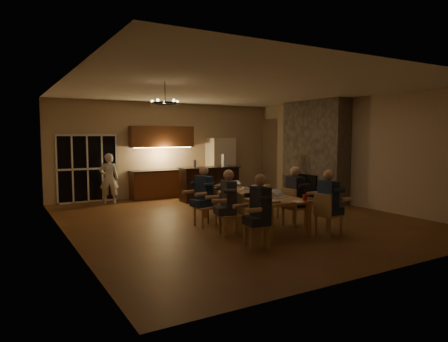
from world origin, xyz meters
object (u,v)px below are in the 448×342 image
at_px(laptop_a, 272,196).
at_px(refrigerator, 221,166).
at_px(plate_far, 246,188).
at_px(laptop_f, 236,183).
at_px(person_right_near, 328,203).
at_px(can_silver, 273,195).
at_px(chair_left_near, 257,224).
at_px(person_left_far, 204,196).
at_px(standing_person, 109,179).
at_px(redcup_mid, 228,190).
at_px(plate_near, 277,195).
at_px(laptop_d, 259,188).
at_px(laptop_b, 280,192).
at_px(can_cola, 214,185).
at_px(mug_back, 222,189).
at_px(redcup_near, 305,198).
at_px(chandelier, 165,103).
at_px(laptop_c, 244,190).
at_px(laptop_e, 218,184).
at_px(chair_left_far, 205,207).
at_px(person_left_near, 260,212).
at_px(plate_left, 261,199).
at_px(bar_bottle, 195,164).
at_px(chair_left_mid, 231,215).
at_px(mug_front, 260,194).
at_px(mug_mid, 246,189).
at_px(person_right_mid, 295,197).
at_px(person_left_mid, 229,203).
at_px(chair_right_far, 268,201).
at_px(bar_blender, 224,160).
at_px(chair_right_mid, 294,207).
at_px(dining_table, 251,210).
at_px(bar_island, 209,184).
at_px(redcup_far, 225,184).

bearing_deg(laptop_a, refrigerator, -119.81).
bearing_deg(plate_far, laptop_f, 110.67).
distance_m(person_right_near, can_silver, 1.15).
relative_size(chair_left_near, person_left_far, 0.64).
bearing_deg(standing_person, redcup_mid, 129.35).
distance_m(person_left_far, plate_near, 1.70).
height_order(refrigerator, laptop_d, refrigerator).
bearing_deg(laptop_b, can_cola, 80.36).
relative_size(mug_back, redcup_near, 0.83).
relative_size(chandelier, redcup_near, 4.80).
relative_size(laptop_c, redcup_near, 2.67).
relative_size(laptop_e, mug_back, 3.20).
xyz_separation_m(chair_left_far, standing_person, (-1.15, 4.13, 0.33)).
relative_size(person_left_near, mug_back, 13.80).
bearing_deg(can_silver, plate_left, -165.55).
bearing_deg(bar_bottle, chair_left_near, -103.96).
distance_m(chair_left_mid, can_silver, 1.04).
xyz_separation_m(mug_front, mug_mid, (0.21, 0.88, 0.00)).
bearing_deg(chair_left_near, laptop_e, -177.46).
height_order(laptop_b, laptop_d, same).
bearing_deg(mug_mid, can_cola, 110.36).
height_order(can_silver, plate_left, can_silver).
height_order(chair_left_near, redcup_near, chair_left_near).
relative_size(laptop_a, plate_far, 1.28).
bearing_deg(person_right_mid, laptop_f, 24.53).
bearing_deg(can_cola, laptop_d, -73.50).
distance_m(person_left_mid, mug_mid, 1.44).
bearing_deg(standing_person, can_cola, 138.12).
bearing_deg(mug_front, standing_person, 111.75).
relative_size(person_left_mid, mug_front, 13.80).
distance_m(person_left_mid, plate_left, 0.68).
bearing_deg(chair_right_far, laptop_a, 131.36).
relative_size(standing_person, bar_blender, 3.82).
height_order(refrigerator, person_left_mid, refrigerator).
bearing_deg(person_left_near, standing_person, -165.47).
xyz_separation_m(refrigerator, laptop_e, (-2.30, -3.89, -0.14)).
xyz_separation_m(chair_right_far, plate_left, (-1.17, -1.35, 0.31)).
distance_m(mug_mid, mug_back, 0.56).
height_order(chair_right_mid, laptop_e, laptop_e).
distance_m(dining_table, chair_left_far, 1.06).
relative_size(chair_left_near, bar_bottle, 3.71).
bearing_deg(laptop_e, redcup_near, 89.76).
bearing_deg(chair_left_mid, redcup_mid, 163.51).
height_order(redcup_near, plate_left, redcup_near).
xyz_separation_m(laptop_c, mug_front, (0.16, -0.38, -0.06)).
bearing_deg(laptop_d, bar_bottle, 114.43).
bearing_deg(plate_left, plate_near, 24.70).
xyz_separation_m(bar_island, laptop_f, (-0.66, -2.68, 0.32)).
relative_size(redcup_far, plate_near, 0.45).
distance_m(laptop_b, plate_left, 0.54).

